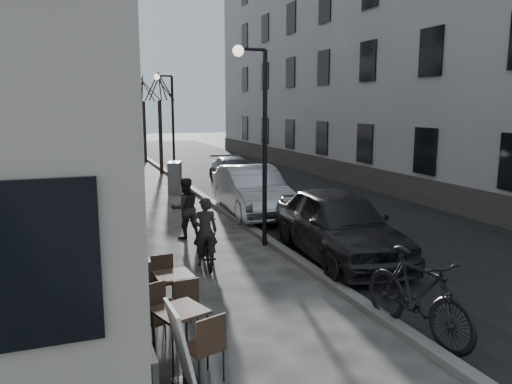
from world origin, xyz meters
TOP-DOWN VIEW (x-y plane):
  - ground at (0.00, 0.00)m, footprint 120.00×120.00m
  - road at (3.85, 16.00)m, footprint 7.30×60.00m
  - kerb at (0.20, 16.00)m, footprint 0.25×60.00m
  - building_right at (9.50, 16.50)m, footprint 4.00×35.00m
  - streetlamp_near at (-0.17, 6.00)m, footprint 0.90×0.28m
  - streetlamp_far at (-0.17, 18.00)m, footprint 0.90×0.28m
  - tree_near at (-0.10, 21.00)m, footprint 2.40×2.40m
  - tree_far at (-0.10, 27.00)m, footprint 2.40×2.40m
  - bistro_set_a at (-3.36, 0.72)m, footprint 0.96×1.70m
  - bistro_set_b at (-3.12, 2.38)m, footprint 0.67×1.56m
  - bistro_set_c at (-3.60, 3.70)m, footprint 0.73×1.41m
  - sign_board at (-3.47, -0.04)m, footprint 0.43×0.71m
  - utility_cabinet at (-0.65, 14.61)m, footprint 0.75×1.00m
  - bicycle at (-1.88, 4.94)m, footprint 0.88×1.93m
  - cyclist_rider at (-1.88, 4.94)m, footprint 0.63×0.45m
  - pedestrian_near at (-1.78, 7.44)m, footprint 0.88×0.72m
  - pedestrian_mid at (-2.97, 10.33)m, footprint 1.13×1.03m
  - pedestrian_far at (-3.60, 10.31)m, footprint 0.96×0.63m
  - car_near at (1.28, 4.36)m, footprint 2.33×5.02m
  - car_mid at (1.00, 9.75)m, footprint 2.00×4.99m
  - car_far at (2.30, 15.81)m, footprint 2.19×4.49m
  - moped at (0.35, 0.27)m, footprint 0.92×2.36m

SIDE VIEW (x-z plane):
  - ground at x=0.00m, z-range 0.00..0.00m
  - road at x=3.85m, z-range 0.00..0.00m
  - kerb at x=0.20m, z-range 0.00..0.12m
  - bistro_set_c at x=-3.60m, z-range 0.01..0.81m
  - bistro_set_b at x=-3.12m, z-range 0.01..0.92m
  - sign_board at x=-3.47m, z-range -0.11..1.08m
  - bicycle at x=-1.88m, z-range 0.00..0.98m
  - bistro_set_a at x=-3.36m, z-range 0.01..0.98m
  - car_far at x=2.30m, z-range 0.00..1.26m
  - utility_cabinet at x=-0.65m, z-range 0.00..1.33m
  - moped at x=0.35m, z-range 0.00..1.38m
  - pedestrian_far at x=-3.60m, z-range 0.00..1.51m
  - pedestrian_mid at x=-2.97m, z-range 0.00..1.53m
  - cyclist_rider at x=-1.88m, z-range 0.00..1.60m
  - car_mid at x=1.00m, z-range 0.00..1.61m
  - car_near at x=1.28m, z-range 0.00..1.66m
  - pedestrian_near at x=-1.78m, z-range 0.00..1.69m
  - streetlamp_near at x=-0.17m, z-range 0.62..5.71m
  - streetlamp_far at x=-0.17m, z-range 0.62..5.71m
  - tree_near at x=-0.10m, z-range 1.81..7.51m
  - tree_far at x=-0.10m, z-range 1.81..7.51m
  - building_right at x=9.50m, z-range 0.00..16.00m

